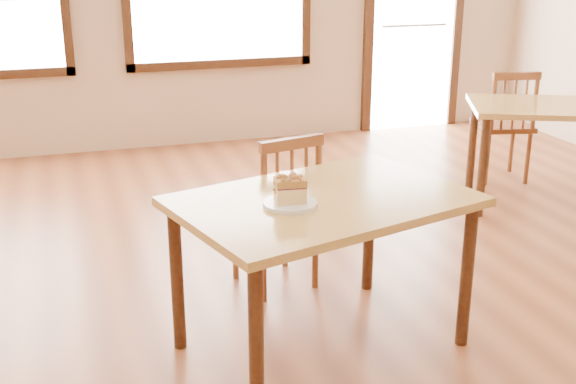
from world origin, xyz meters
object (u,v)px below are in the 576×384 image
at_px(cafe_chair_second, 504,124).
at_px(cake_slice, 290,189).
at_px(cafe_table_second, 547,120).
at_px(plate, 290,204).
at_px(cafe_chair_main, 278,210).
at_px(cafe_table_main, 323,216).

relative_size(cafe_chair_second, cake_slice, 6.18).
distance_m(cafe_table_second, plate, 2.79).
bearing_deg(cafe_table_second, cafe_chair_second, 107.39).
relative_size(cafe_table_second, plate, 5.39).
bearing_deg(cafe_chair_second, cafe_chair_main, 42.11).
relative_size(cafe_table_main, plate, 6.23).
bearing_deg(cafe_chair_second, plate, 52.13).
xyz_separation_m(cafe_table_main, plate, (-0.18, -0.06, 0.10)).
bearing_deg(cafe_chair_second, cake_slice, 52.14).
bearing_deg(cafe_table_main, plate, -176.17).
distance_m(cafe_chair_second, cake_slice, 3.22).
bearing_deg(plate, cafe_chair_main, 76.93).
bearing_deg(cafe_chair_main, cafe_table_second, -175.66).
xyz_separation_m(cafe_table_main, cafe_chair_main, (-0.01, 0.68, -0.21)).
xyz_separation_m(cafe_table_main, cake_slice, (-0.18, -0.06, 0.17)).
relative_size(cafe_table_main, cake_slice, 9.91).
distance_m(cafe_chair_second, plate, 3.21).
bearing_deg(cafe_chair_main, plate, 63.86).
distance_m(cafe_table_main, cafe_chair_main, 0.71).
xyz_separation_m(cafe_chair_second, cake_slice, (-2.46, -2.04, 0.37)).
xyz_separation_m(cafe_table_second, cafe_chair_second, (0.08, 0.61, -0.17)).
bearing_deg(cafe_chair_main, cafe_table_main, 77.50).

